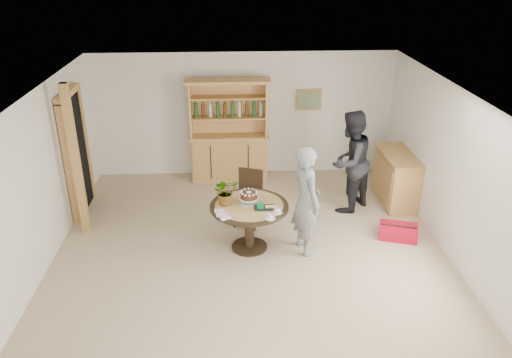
% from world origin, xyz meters
% --- Properties ---
extents(ground, '(7.00, 7.00, 0.00)m').
position_xyz_m(ground, '(0.00, 0.00, 0.00)').
color(ground, '#C6B188').
rests_on(ground, ground).
extents(room_shell, '(6.04, 7.04, 2.52)m').
position_xyz_m(room_shell, '(0.00, 0.01, 1.74)').
color(room_shell, white).
rests_on(room_shell, ground).
extents(doorway, '(0.13, 1.10, 2.18)m').
position_xyz_m(doorway, '(-2.93, 2.00, 1.11)').
color(doorway, black).
rests_on(doorway, ground).
extents(pine_post, '(0.12, 0.12, 2.50)m').
position_xyz_m(pine_post, '(-2.70, 1.20, 1.25)').
color(pine_post, '#B6874C').
rests_on(pine_post, ground).
extents(hutch, '(1.62, 0.54, 2.04)m').
position_xyz_m(hutch, '(-0.30, 3.24, 0.69)').
color(hutch, tan).
rests_on(hutch, ground).
extents(sideboard, '(0.54, 1.26, 0.94)m').
position_xyz_m(sideboard, '(2.74, 2.00, 0.47)').
color(sideboard, tan).
rests_on(sideboard, ground).
extents(dining_table, '(1.20, 1.20, 0.76)m').
position_xyz_m(dining_table, '(-0.01, 0.54, 0.60)').
color(dining_table, black).
rests_on(dining_table, ground).
extents(dining_chair, '(0.54, 0.54, 0.95)m').
position_xyz_m(dining_chair, '(0.01, 1.37, 0.54)').
color(dining_chair, black).
rests_on(dining_chair, ground).
extents(birthday_cake, '(0.30, 0.30, 0.20)m').
position_xyz_m(birthday_cake, '(-0.01, 0.59, 0.88)').
color(birthday_cake, white).
rests_on(birthday_cake, dining_table).
extents(flower_vase, '(0.47, 0.44, 0.42)m').
position_xyz_m(flower_vase, '(-0.36, 0.59, 0.97)').
color(flower_vase, '#3F7233').
rests_on(flower_vase, dining_table).
extents(gift_tray, '(0.30, 0.20, 0.08)m').
position_xyz_m(gift_tray, '(0.20, 0.42, 0.79)').
color(gift_tray, black).
rests_on(gift_tray, dining_table).
extents(coffee_cup_a, '(0.15, 0.15, 0.09)m').
position_xyz_m(coffee_cup_a, '(0.39, 0.26, 0.80)').
color(coffee_cup_a, white).
rests_on(coffee_cup_a, dining_table).
extents(coffee_cup_b, '(0.15, 0.15, 0.08)m').
position_xyz_m(coffee_cup_b, '(0.27, 0.09, 0.79)').
color(coffee_cup_b, white).
rests_on(coffee_cup_b, dining_table).
extents(napkins, '(0.24, 0.33, 0.03)m').
position_xyz_m(napkins, '(-0.42, 0.23, 0.77)').
color(napkins, white).
rests_on(napkins, dining_table).
extents(teen_boy, '(0.57, 0.72, 1.72)m').
position_xyz_m(teen_boy, '(0.84, 0.44, 0.86)').
color(teen_boy, slate).
rests_on(teen_boy, ground).
extents(adult_person, '(1.12, 1.11, 1.83)m').
position_xyz_m(adult_person, '(1.79, 1.76, 0.92)').
color(adult_person, black).
rests_on(adult_person, ground).
extents(red_suitcase, '(0.69, 0.56, 0.21)m').
position_xyz_m(red_suitcase, '(2.42, 0.72, 0.10)').
color(red_suitcase, '#B80925').
rests_on(red_suitcase, ground).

